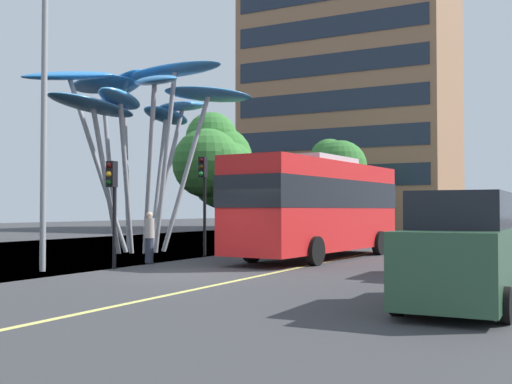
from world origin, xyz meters
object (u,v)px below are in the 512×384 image
car_parked_near (462,253)px  leaf_sculpture (138,103)px  car_parked_mid (475,237)px  traffic_light_kerb_far (203,185)px  pedestrian (149,237)px  red_bus (318,203)px  traffic_light_kerb_near (112,191)px  traffic_light_island_mid (271,190)px  street_lamp (53,86)px

car_parked_near → leaf_sculpture: bearing=147.3°
leaf_sculpture → car_parked_mid: 15.73m
traffic_light_kerb_far → pedestrian: traffic_light_kerb_far is taller
red_bus → traffic_light_kerb_near: size_ratio=3.02×
leaf_sculpture → traffic_light_island_mid: leaf_sculpture is taller
leaf_sculpture → traffic_light_kerb_far: (3.90, -0.88, -3.67)m
traffic_light_kerb_far → traffic_light_island_mid: size_ratio=1.03×
red_bus → traffic_light_kerb_far: bearing=-167.5°
leaf_sculpture → car_parked_near: 18.61m
leaf_sculpture → traffic_light_kerb_near: size_ratio=2.75×
traffic_light_island_mid → car_parked_mid: traffic_light_island_mid is taller
red_bus → street_lamp: (-5.19, -8.20, 3.40)m
leaf_sculpture → traffic_light_kerb_far: bearing=-12.8°
traffic_light_kerb_far → car_parked_near: bearing=-38.2°
red_bus → traffic_light_kerb_far: size_ratio=2.57×
red_bus → leaf_sculpture: 9.42m
traffic_light_island_mid → leaf_sculpture: bearing=-136.4°
traffic_light_kerb_near → pedestrian: (-0.30, 2.28, -1.53)m
red_bus → pedestrian: (-4.43, -4.46, -1.19)m
leaf_sculpture → pedestrian: bearing=-48.2°
traffic_light_island_mid → car_parked_mid: 12.63m
red_bus → traffic_light_island_mid: bearing=133.7°
traffic_light_kerb_far → street_lamp: 7.73m
traffic_light_island_mid → car_parked_mid: size_ratio=0.86×
traffic_light_kerb_far → pedestrian: bearing=-90.0°
car_parked_mid → red_bus: bearing=150.1°
car_parked_near → traffic_light_kerb_near: bearing=164.6°
leaf_sculpture → car_parked_near: (14.98, -9.61, -5.46)m
car_parked_near → car_parked_mid: car_parked_mid is taller
street_lamp → traffic_light_kerb_near: bearing=54.0°
traffic_light_kerb_near → car_parked_near: 11.27m
traffic_light_island_mid → traffic_light_kerb_far: bearing=-95.7°
traffic_light_kerb_near → car_parked_near: (10.78, -2.96, -1.39)m
car_parked_near → pedestrian: bearing=154.7°
traffic_light_kerb_far → traffic_light_kerb_near: bearing=-87.0°
leaf_sculpture → car_parked_near: size_ratio=2.07×
traffic_light_kerb_near → street_lamp: (-1.06, -1.46, 3.06)m
traffic_light_kerb_near → pedestrian: bearing=97.5°
traffic_light_kerb_far → pedestrian: 3.98m
traffic_light_island_mid → pedestrian: (-0.51, -8.56, -1.86)m
traffic_light_kerb_near → pedestrian: size_ratio=1.89×
traffic_light_island_mid → car_parked_near: traffic_light_island_mid is taller
red_bus → traffic_light_kerb_near: 7.92m
leaf_sculpture → street_lamp: (3.14, -8.10, -1.00)m
traffic_light_island_mid → traffic_light_kerb_near: bearing=-91.1°
red_bus → car_parked_near: size_ratio=2.27×
traffic_light_kerb_far → red_bus: bearing=12.5°
car_parked_near → traffic_light_island_mid: bearing=127.4°
traffic_light_island_mid → car_parked_near: bearing=-52.6°
traffic_light_island_mid → red_bus: bearing=-46.3°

